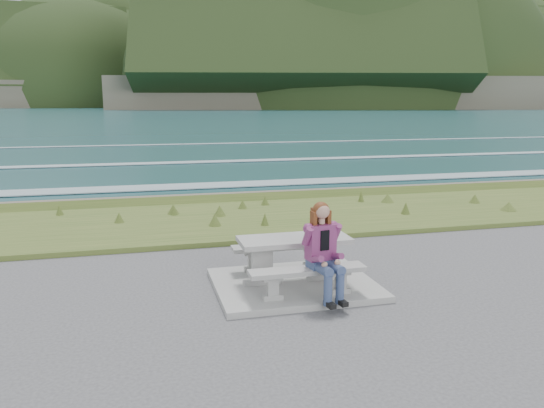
% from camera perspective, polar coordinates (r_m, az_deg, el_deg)
% --- Properties ---
extents(concrete_slab, '(2.60, 2.10, 0.10)m').
position_cam_1_polar(concrete_slab, '(8.85, 2.38, -8.64)').
color(concrete_slab, gray).
rests_on(concrete_slab, ground).
extents(picnic_table, '(1.80, 0.75, 0.75)m').
position_cam_1_polar(picnic_table, '(8.66, 2.41, -4.69)').
color(picnic_table, gray).
rests_on(picnic_table, concrete_slab).
extents(bench_landward, '(1.80, 0.35, 0.45)m').
position_cam_1_polar(bench_landward, '(8.09, 3.84, -7.58)').
color(bench_landward, gray).
rests_on(bench_landward, concrete_slab).
extents(bench_seaward, '(1.80, 0.35, 0.45)m').
position_cam_1_polar(bench_seaward, '(9.37, 1.16, -4.94)').
color(bench_seaward, gray).
rests_on(bench_seaward, concrete_slab).
extents(grass_verge, '(160.00, 4.50, 0.22)m').
position_cam_1_polar(grass_verge, '(13.54, -3.73, -1.91)').
color(grass_verge, '#365720').
rests_on(grass_verge, ground).
extents(shore_drop, '(160.00, 0.80, 2.20)m').
position_cam_1_polar(shore_drop, '(16.34, -5.63, 0.31)').
color(shore_drop, '#605948').
rests_on(shore_drop, ground).
extents(ocean, '(1600.00, 1600.00, 0.09)m').
position_cam_1_polar(ocean, '(33.49, -10.12, 2.69)').
color(ocean, '#1E4F56').
rests_on(ocean, ground).
extents(headland_range, '(729.83, 363.95, 217.80)m').
position_cam_1_polar(headland_range, '(449.61, 11.21, 11.72)').
color(headland_range, '#605948').
rests_on(headland_range, ground).
extents(seated_woman, '(0.52, 0.78, 1.46)m').
position_cam_1_polar(seated_woman, '(7.98, 5.76, -6.46)').
color(seated_woman, navy).
rests_on(seated_woman, concrete_slab).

